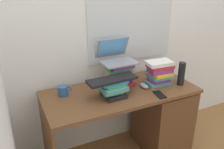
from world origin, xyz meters
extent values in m
cube|color=white|center=(0.00, 0.35, 1.30)|extent=(6.00, 0.05, 2.60)
cube|color=silver|center=(0.27, 0.31, 1.28)|extent=(0.90, 0.01, 0.80)
cube|color=brown|center=(0.00, 0.00, 0.72)|extent=(1.36, 0.60, 0.03)
cube|color=brown|center=(-0.67, 0.00, 0.35)|extent=(0.02, 0.55, 0.70)
cube|color=brown|center=(0.67, 0.00, 0.35)|extent=(0.02, 0.55, 0.70)
cube|color=brown|center=(0.45, -0.03, 0.35)|extent=(0.41, 0.51, 0.67)
cube|color=#B22D33|center=(0.06, 0.12, 0.74)|extent=(0.24, 0.18, 0.03)
cube|color=#8C338C|center=(0.04, 0.13, 0.78)|extent=(0.24, 0.13, 0.04)
cube|color=white|center=(0.05, 0.11, 0.81)|extent=(0.24, 0.17, 0.02)
cube|color=yellow|center=(0.04, 0.13, 0.83)|extent=(0.18, 0.14, 0.02)
cube|color=gray|center=(0.05, 0.11, 0.86)|extent=(0.21, 0.17, 0.03)
cube|color=#338C4C|center=(0.04, 0.13, 0.89)|extent=(0.21, 0.18, 0.03)
cube|color=#8C338C|center=(0.05, 0.13, 0.92)|extent=(0.21, 0.18, 0.03)
cube|color=black|center=(-0.10, -0.06, 0.75)|extent=(0.17, 0.19, 0.04)
cube|color=#338C4C|center=(-0.11, -0.05, 0.78)|extent=(0.18, 0.17, 0.03)
cube|color=teal|center=(-0.11, -0.06, 0.81)|extent=(0.22, 0.20, 0.04)
cube|color=#338C4C|center=(-0.10, -0.06, 0.84)|extent=(0.19, 0.19, 0.02)
cube|color=#2672B2|center=(-0.10, -0.05, 0.86)|extent=(0.23, 0.15, 0.02)
cube|color=teal|center=(0.38, -0.03, 0.75)|extent=(0.22, 0.13, 0.03)
cube|color=#8C338C|center=(0.39, -0.02, 0.78)|extent=(0.20, 0.15, 0.04)
cube|color=teal|center=(0.40, -0.02, 0.81)|extent=(0.21, 0.19, 0.03)
cube|color=yellow|center=(0.39, -0.03, 0.84)|extent=(0.18, 0.17, 0.03)
cube|color=#8C338C|center=(0.39, -0.03, 0.87)|extent=(0.22, 0.15, 0.04)
cube|color=#B22D33|center=(0.39, -0.02, 0.91)|extent=(0.23, 0.18, 0.03)
cube|color=white|center=(0.38, -0.02, 0.94)|extent=(0.24, 0.16, 0.03)
cube|color=gray|center=(0.04, 0.12, 0.95)|extent=(0.31, 0.21, 0.01)
cube|color=gray|center=(0.04, 0.27, 1.05)|extent=(0.31, 0.09, 0.19)
cube|color=#59A5E5|center=(0.04, 0.26, 1.05)|extent=(0.28, 0.08, 0.17)
cube|color=black|center=(-0.11, -0.05, 0.88)|extent=(0.43, 0.16, 0.02)
ellipsoid|color=#A5A8AD|center=(0.22, -0.03, 0.75)|extent=(0.06, 0.10, 0.04)
cylinder|color=#265999|center=(-0.48, 0.13, 0.77)|extent=(0.09, 0.09, 0.09)
torus|color=#265999|center=(-0.43, 0.13, 0.78)|extent=(0.05, 0.01, 0.05)
cylinder|color=black|center=(0.56, -0.12, 0.84)|extent=(0.06, 0.06, 0.22)
cube|color=black|center=(0.26, -0.22, 0.74)|extent=(0.08, 0.14, 0.01)
camera|label=1|loc=(-0.88, -1.68, 1.70)|focal=38.54mm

